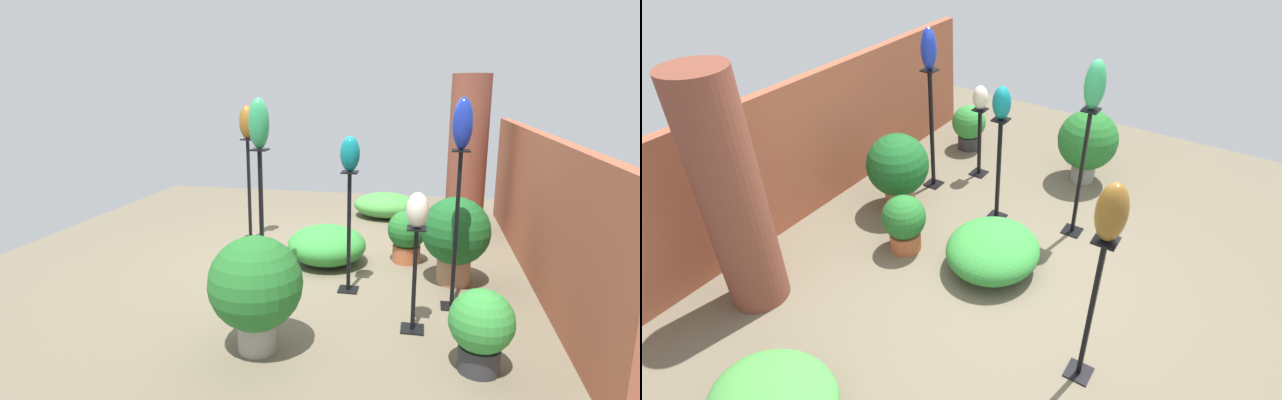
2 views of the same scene
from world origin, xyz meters
The scene contains 18 objects.
ground_plane centered at (0.00, 0.00, 0.00)m, with size 8.00×8.00×0.00m, color #6B604C.
brick_wall_back centered at (0.00, 2.39, 0.79)m, with size 5.60×0.12×1.57m, color #9E5138.
brick_pillar centered at (-1.48, 1.74, 1.12)m, with size 0.52×0.52×2.23m, color brown.
pedestal_ivory centered at (1.54, 1.12, 0.42)m, with size 0.20×0.20×0.92m.
pedestal_bronze centered at (-0.71, -1.15, 0.64)m, with size 0.20×0.20×1.38m.
pedestal_teal centered at (0.80, 0.45, 0.57)m, with size 0.20×0.20×1.25m.
pedestal_cobalt centered at (1.01, 1.47, 0.70)m, with size 0.20×0.20×1.51m.
pedestal_jade centered at (1.02, -0.40, 0.68)m, with size 0.20×0.20×1.47m.
art_vase_ivory centered at (1.54, 1.12, 1.07)m, with size 0.19×0.18×0.30m, color beige.
art_vase_bronze centered at (-0.71, -1.15, 1.60)m, with size 0.21×0.21×0.44m, color brown.
art_vase_teal centered at (0.80, 0.45, 1.42)m, with size 0.18×0.19×0.35m, color #0F727A.
art_vase_cobalt centered at (1.01, 1.47, 1.74)m, with size 0.18×0.18×0.46m, color #192D9E.
art_vase_jade centered at (1.02, -0.40, 1.72)m, with size 0.18×0.20×0.49m, color #2D9356.
potted_plant_front_left centered at (-0.19, 1.00, 0.35)m, with size 0.46×0.46×0.64m.
potted_plant_mid_right centered at (0.38, 1.51, 0.55)m, with size 0.72×0.72×0.94m.
potted_plant_back_center centered at (2.14, -0.09, 0.55)m, with size 0.75×0.75×0.94m.
potted_plant_walkway_edge centered at (2.09, 1.61, 0.35)m, with size 0.48×0.48×0.64m.
foliage_bed_west centered at (0.03, 0.07, 0.22)m, with size 0.97×0.93×0.44m, color #338C38.
Camera 2 is at (-3.37, -1.70, 3.43)m, focal length 28.00 mm.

